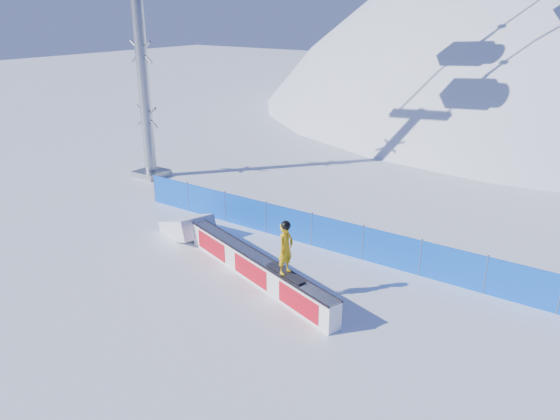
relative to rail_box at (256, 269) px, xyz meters
The scene contains 6 objects.
ground 3.24m from the rail_box, 22.78° to the right, with size 160.00×160.00×0.00m, color white.
snow_hill 44.83m from the rail_box, 85.84° to the left, with size 64.00×64.00×64.00m.
safety_fence 4.41m from the rail_box, 47.68° to the left, with size 22.05×0.05×1.30m.
rail_box is the anchor object (origin of this frame).
snow_ramp 4.52m from the rail_box, 162.06° to the left, with size 2.00×1.33×0.75m, color white, non-canonical shape.
snowboarder 1.92m from the rail_box, 17.94° to the right, with size 1.55×0.74×1.61m.
Camera 1 is at (6.31, -10.62, 7.99)m, focal length 35.00 mm.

